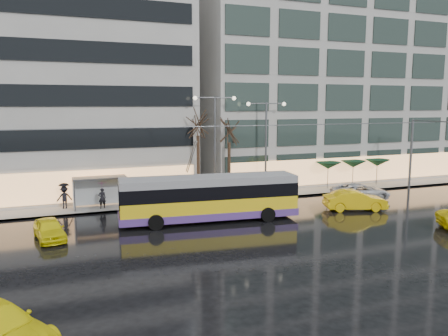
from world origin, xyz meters
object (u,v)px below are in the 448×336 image
taxi_a (49,229)px  street_lamp_near (215,133)px  bus_shelter (95,185)px  trolleybus (209,199)px

taxi_a → street_lamp_near: bearing=18.3°
street_lamp_near → bus_shelter: bearing=-179.4°
taxi_a → bus_shelter: bearing=55.2°
trolleybus → taxi_a: (-10.87, -0.67, -0.94)m
trolleybus → street_lamp_near: size_ratio=1.45×
street_lamp_near → taxi_a: size_ratio=2.28×
trolleybus → street_lamp_near: (2.87, 6.87, 4.37)m
trolleybus → street_lamp_near: bearing=67.3°
street_lamp_near → trolleybus: bearing=-112.7°
trolleybus → taxi_a: bearing=-176.5°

